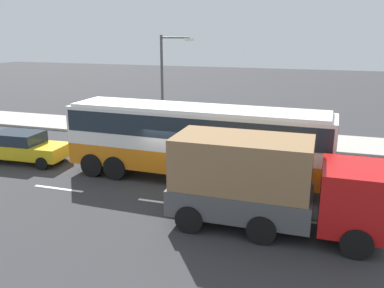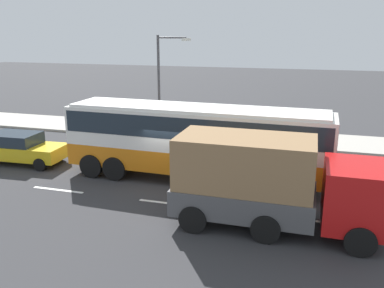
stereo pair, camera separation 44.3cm
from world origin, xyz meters
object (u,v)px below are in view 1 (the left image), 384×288
object	(u,v)px
coach_bus	(196,135)
street_lamp	(166,78)
car_yellow_taxi	(24,146)
pedestrian_near_curb	(315,129)
cargo_truck	(268,182)

from	to	relation	value
coach_bus	street_lamp	bearing A→B (deg)	122.82
coach_bus	street_lamp	size ratio (longest dim) A/B	1.91
car_yellow_taxi	pedestrian_near_curb	distance (m)	16.34
coach_bus	pedestrian_near_curb	distance (m)	9.31
coach_bus	pedestrian_near_curb	bearing A→B (deg)	58.83
coach_bus	pedestrian_near_curb	xyz separation A→B (m)	(5.02, 7.76, -1.09)
street_lamp	cargo_truck	bearing A→B (deg)	-53.13
cargo_truck	car_yellow_taxi	distance (m)	13.50
car_yellow_taxi	pedestrian_near_curb	size ratio (longest dim) A/B	2.95
cargo_truck	coach_bus	bearing A→B (deg)	135.59
cargo_truck	pedestrian_near_curb	bearing A→B (deg)	83.87
car_yellow_taxi	coach_bus	bearing A→B (deg)	-1.56
coach_bus	car_yellow_taxi	distance (m)	9.37
cargo_truck	street_lamp	bearing A→B (deg)	127.22
cargo_truck	car_yellow_taxi	size ratio (longest dim) A/B	1.59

